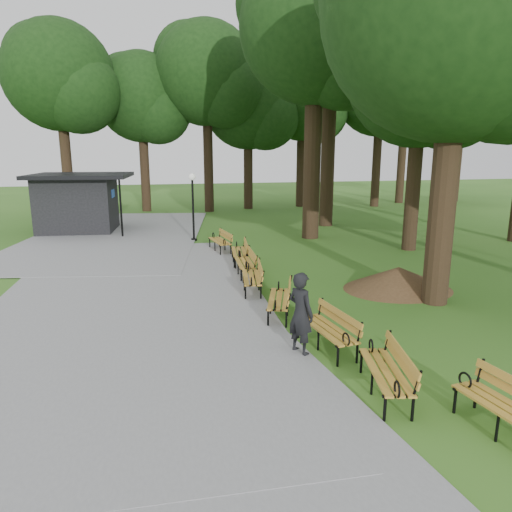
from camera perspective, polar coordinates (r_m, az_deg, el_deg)
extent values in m
plane|color=#30631C|center=(11.23, 4.43, -9.06)|extent=(100.00, 100.00, 0.00)
cube|color=gray|center=(13.61, -15.91, -5.43)|extent=(12.00, 38.00, 0.06)
imported|color=black|center=(9.73, 5.51, -7.03)|extent=(0.67, 0.77, 1.77)
cylinder|color=black|center=(21.98, -7.72, 5.59)|extent=(0.10, 0.10, 2.89)
sphere|color=white|center=(21.84, -7.84, 9.61)|extent=(0.32, 0.32, 0.32)
cone|color=#47301C|center=(14.93, 17.04, -2.60)|extent=(2.83, 2.83, 0.70)
cylinder|color=black|center=(13.45, 22.19, 9.30)|extent=(0.70, 0.70, 7.14)
cylinder|color=black|center=(20.68, 18.82, 9.71)|extent=(0.60, 0.60, 6.58)
sphere|color=black|center=(20.88, 19.65, 20.46)|extent=(5.91, 5.91, 5.91)
cylinder|color=black|center=(22.48, 6.94, 13.24)|extent=(0.80, 0.80, 8.74)
sphere|color=black|center=(23.12, 7.33, 26.21)|extent=(6.84, 6.84, 6.84)
cylinder|color=black|center=(26.47, 8.84, 13.24)|extent=(0.76, 0.76, 8.85)
sphere|color=black|center=(27.03, 9.26, 24.45)|extent=(6.39, 6.39, 6.39)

